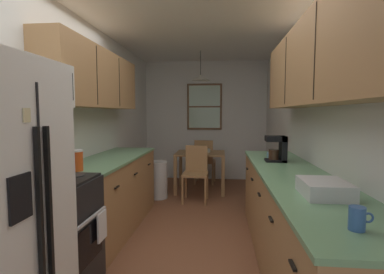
% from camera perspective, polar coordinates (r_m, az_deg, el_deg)
% --- Properties ---
extents(ground_plane, '(12.00, 12.00, 0.00)m').
position_cam_1_polar(ground_plane, '(3.89, 0.42, -16.88)').
color(ground_plane, brown).
extents(wall_left, '(0.10, 9.00, 2.55)m').
position_cam_1_polar(wall_left, '(3.98, -19.31, 2.18)').
color(wall_left, silver).
rests_on(wall_left, ground).
extents(wall_right, '(0.10, 9.00, 2.55)m').
position_cam_1_polar(wall_right, '(3.75, 21.46, 1.97)').
color(wall_right, silver).
rests_on(wall_right, ground).
extents(wall_back, '(4.40, 0.10, 2.55)m').
position_cam_1_polar(wall_back, '(6.27, 2.69, 3.26)').
color(wall_back, silver).
rests_on(wall_back, ground).
extents(ceiling_slab, '(4.40, 9.00, 0.08)m').
position_cam_1_polar(ceiling_slab, '(3.80, 0.44, 22.44)').
color(ceiling_slab, white).
extents(stove_range, '(0.66, 0.60, 1.10)m').
position_cam_1_polar(stove_range, '(2.64, -26.27, -17.13)').
color(stove_range, black).
rests_on(stove_range, ground).
extents(microwave_over_range, '(0.39, 0.61, 0.35)m').
position_cam_1_polar(microwave_over_range, '(2.53, -29.46, 9.21)').
color(microwave_over_range, white).
extents(counter_left, '(0.64, 1.96, 0.90)m').
position_cam_1_polar(counter_left, '(3.74, -15.70, -10.70)').
color(counter_left, '#A87A4C').
rests_on(counter_left, ground).
extents(upper_cabinets_left, '(0.33, 2.04, 0.67)m').
position_cam_1_polar(upper_cabinets_left, '(3.64, -18.57, 10.85)').
color(upper_cabinets_left, '#A87A4C').
extents(counter_right, '(0.64, 3.06, 0.90)m').
position_cam_1_polar(counter_right, '(2.84, 19.63, -15.76)').
color(counter_right, '#A87A4C').
rests_on(counter_right, ground).
extents(upper_cabinets_right, '(0.33, 2.74, 0.72)m').
position_cam_1_polar(upper_cabinets_right, '(2.69, 23.72, 13.43)').
color(upper_cabinets_right, '#A87A4C').
extents(dining_table, '(0.88, 0.72, 0.72)m').
position_cam_1_polar(dining_table, '(5.26, 1.69, -4.42)').
color(dining_table, olive).
rests_on(dining_table, ground).
extents(dining_chair_near, '(0.41, 0.41, 0.90)m').
position_cam_1_polar(dining_chair_near, '(4.73, 0.75, -6.66)').
color(dining_chair_near, '#A87A4C').
rests_on(dining_chair_near, ground).
extents(dining_chair_far, '(0.43, 0.43, 0.90)m').
position_cam_1_polar(dining_chair_far, '(5.83, 2.50, -4.49)').
color(dining_chair_far, '#A87A4C').
rests_on(dining_chair_far, ground).
extents(pendant_light, '(0.33, 0.33, 0.53)m').
position_cam_1_polar(pendant_light, '(5.24, 1.73, 11.74)').
color(pendant_light, black).
extents(back_window, '(0.75, 0.05, 0.99)m').
position_cam_1_polar(back_window, '(6.19, 2.50, 6.04)').
color(back_window, brown).
extents(trash_bin, '(0.29, 0.29, 0.63)m').
position_cam_1_polar(trash_bin, '(4.92, -6.64, -8.47)').
color(trash_bin, silver).
rests_on(trash_bin, ground).
extents(storage_canister, '(0.13, 0.13, 0.20)m').
position_cam_1_polar(storage_canister, '(2.87, -22.14, -4.34)').
color(storage_canister, '#D84C19').
rests_on(storage_canister, counter_left).
extents(dish_towel, '(0.02, 0.16, 0.24)m').
position_cam_1_polar(dish_towel, '(2.60, -17.51, -16.55)').
color(dish_towel, white).
extents(coffee_maker, '(0.22, 0.18, 0.28)m').
position_cam_1_polar(coffee_maker, '(3.30, 16.81, -2.14)').
color(coffee_maker, black).
rests_on(coffee_maker, counter_right).
extents(mug_by_coffeemaker, '(0.11, 0.07, 0.11)m').
position_cam_1_polar(mug_by_coffeemaker, '(1.55, 30.10, -13.87)').
color(mug_by_coffeemaker, '#335999').
rests_on(mug_by_coffeemaker, counter_right).
extents(fruit_bowl, '(0.20, 0.20, 0.09)m').
position_cam_1_polar(fruit_bowl, '(3.63, 16.26, -3.31)').
color(fruit_bowl, '#597F9E').
rests_on(fruit_bowl, counter_right).
extents(dish_rack, '(0.28, 0.34, 0.10)m').
position_cam_1_polar(dish_rack, '(2.06, 24.88, -9.28)').
color(dish_rack, silver).
rests_on(dish_rack, counter_right).
extents(table_serving_bowl, '(0.21, 0.21, 0.06)m').
position_cam_1_polar(table_serving_bowl, '(5.28, 2.55, -2.70)').
color(table_serving_bowl, silver).
rests_on(table_serving_bowl, dining_table).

